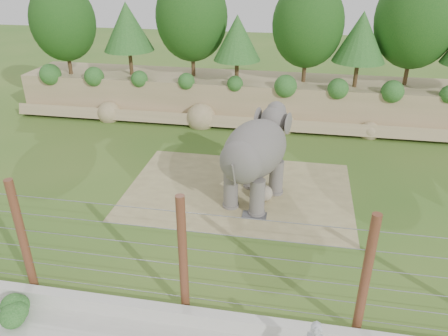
# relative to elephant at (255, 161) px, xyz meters

# --- Properties ---
(ground) EXTENTS (90.00, 90.00, 0.00)m
(ground) POSITION_rel_elephant_xyz_m (-1.25, -2.35, -1.87)
(ground) COLOR #34641F
(ground) RESTS_ON ground
(back_embankment) EXTENTS (30.00, 5.52, 8.77)m
(back_embankment) POSITION_rel_elephant_xyz_m (-0.66, 10.33, 2.09)
(back_embankment) COLOR #97885C
(back_embankment) RESTS_ON ground
(dirt_patch) EXTENTS (10.00, 7.00, 0.02)m
(dirt_patch) POSITION_rel_elephant_xyz_m (-0.75, 0.65, -1.86)
(dirt_patch) COLOR #8C7E52
(dirt_patch) RESTS_ON ground
(drain_grate) EXTENTS (1.00, 0.60, 0.03)m
(drain_grate) POSITION_rel_elephant_xyz_m (0.19, -1.31, -1.84)
(drain_grate) COLOR #262628
(drain_grate) RESTS_ON dirt_patch
(elephant) EXTENTS (3.34, 5.02, 3.75)m
(elephant) POSITION_rel_elephant_xyz_m (0.00, 0.00, 0.00)
(elephant) COLOR #605A56
(elephant) RESTS_ON ground
(stone_ball) EXTENTS (0.71, 0.71, 0.71)m
(stone_ball) POSITION_rel_elephant_xyz_m (0.47, -0.03, -1.50)
(stone_ball) COLOR gray
(stone_ball) RESTS_ON dirt_patch
(retaining_wall) EXTENTS (26.00, 0.35, 0.50)m
(retaining_wall) POSITION_rel_elephant_xyz_m (-1.25, -7.35, -1.62)
(retaining_wall) COLOR beige
(retaining_wall) RESTS_ON ground
(barrier_fence) EXTENTS (20.26, 0.26, 4.00)m
(barrier_fence) POSITION_rel_elephant_xyz_m (-1.25, -6.85, 0.13)
(barrier_fence) COLOR #552F17
(barrier_fence) RESTS_ON ground
(walkway_shrub) EXTENTS (0.78, 0.78, 0.78)m
(walkway_shrub) POSITION_rel_elephant_xyz_m (-6.05, -8.15, -1.47)
(walkway_shrub) COLOR #195219
(walkway_shrub) RESTS_ON walkway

